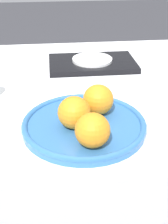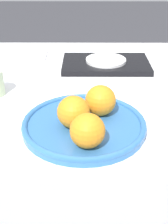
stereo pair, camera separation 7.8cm
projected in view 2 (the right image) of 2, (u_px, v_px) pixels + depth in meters
The scene contains 8 objects.
table at pixel (80, 173), 1.23m from camera, with size 1.53×0.95×0.76m.
fruit_platter at pixel (84, 125), 0.79m from camera, with size 0.32×0.32×0.03m.
orange_0 at pixel (73, 112), 0.76m from camera, with size 0.08×0.08×0.08m.
orange_1 at pixel (87, 131), 0.69m from camera, with size 0.08×0.08×0.08m.
orange_2 at pixel (100, 100), 0.81m from camera, with size 0.08×0.08×0.08m.
serving_tray at pixel (106, 64), 1.18m from camera, with size 0.33×0.21×0.02m.
side_plate at pixel (106, 60), 1.18m from camera, with size 0.15×0.15×0.01m.
napkin at pixel (28, 56), 1.29m from camera, with size 0.15×0.14×0.01m.
Camera 2 is at (0.02, -0.95, 1.19)m, focal length 50.00 mm.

